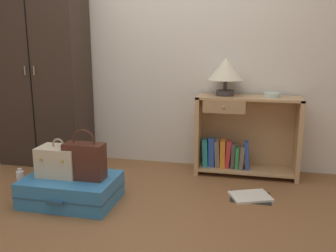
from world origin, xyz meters
TOP-DOWN VIEW (x-y plane):
  - ground_plane at (0.00, 0.00)m, footprint 9.00×9.00m
  - back_wall at (0.00, 1.50)m, footprint 6.40×0.10m
  - wardrobe at (-1.28, 1.20)m, footprint 0.90×0.47m
  - bookshelf at (0.77, 1.28)m, footprint 0.98×0.34m
  - table_lamp at (0.59, 1.28)m, footprint 0.33×0.33m
  - bowl at (1.03, 1.27)m, footprint 0.15×0.15m
  - suitcase_large at (-0.55, 0.29)m, footprint 0.74×0.53m
  - train_case at (-0.65, 0.31)m, footprint 0.33×0.23m
  - handbag at (-0.42, 0.29)m, footprint 0.32×0.15m
  - bottle at (-1.06, 0.36)m, footprint 0.06×0.06m
  - open_book_on_floor at (0.88, 0.70)m, footprint 0.39×0.35m

SIDE VIEW (x-z plane):
  - ground_plane at x=0.00m, z-range 0.00..0.00m
  - open_book_on_floor at x=0.88m, z-range 0.00..0.02m
  - bottle at x=-1.06m, z-range -0.01..0.21m
  - suitcase_large at x=-0.55m, z-range 0.00..0.21m
  - train_case at x=-0.65m, z-range 0.18..0.49m
  - handbag at x=-0.42m, z-range 0.16..0.56m
  - bookshelf at x=0.77m, z-range -0.02..0.75m
  - bowl at x=1.03m, z-range 0.77..0.81m
  - wardrobe at x=-1.28m, z-range 0.00..2.00m
  - table_lamp at x=0.59m, z-range 0.83..1.19m
  - back_wall at x=0.00m, z-range 0.00..2.60m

